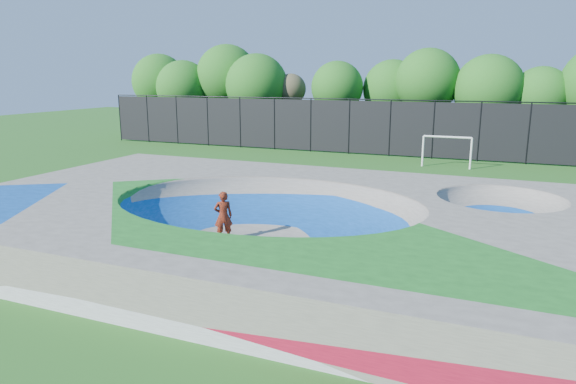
# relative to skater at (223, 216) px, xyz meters

# --- Properties ---
(ground) EXTENTS (120.00, 120.00, 0.00)m
(ground) POSITION_rel_skater_xyz_m (1.42, 0.51, -0.89)
(ground) COLOR #1E5718
(ground) RESTS_ON ground
(skate_deck) EXTENTS (22.00, 14.00, 1.50)m
(skate_deck) POSITION_rel_skater_xyz_m (1.42, 0.51, -0.14)
(skate_deck) COLOR gray
(skate_deck) RESTS_ON ground
(skater) EXTENTS (0.77, 0.73, 1.78)m
(skater) POSITION_rel_skater_xyz_m (0.00, 0.00, 0.00)
(skater) COLOR red
(skater) RESTS_ON ground
(skateboard) EXTENTS (0.79, 0.55, 0.05)m
(skateboard) POSITION_rel_skater_xyz_m (0.00, 0.00, -0.86)
(skateboard) COLOR black
(skateboard) RESTS_ON ground
(soccer_goal) EXTENTS (3.02, 0.12, 2.00)m
(soccer_goal) POSITION_rel_skater_xyz_m (5.70, 18.19, 0.49)
(soccer_goal) COLOR white
(soccer_goal) RESTS_ON ground
(fence) EXTENTS (48.09, 0.09, 4.04)m
(fence) POSITION_rel_skater_xyz_m (1.42, 21.51, 1.21)
(fence) COLOR black
(fence) RESTS_ON ground
(treeline) EXTENTS (53.41, 7.40, 8.47)m
(treeline) POSITION_rel_skater_xyz_m (2.50, 26.65, 4.10)
(treeline) COLOR #3F2F1F
(treeline) RESTS_ON ground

